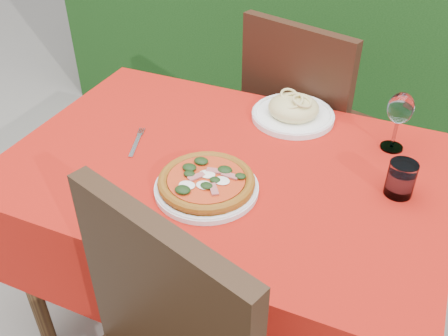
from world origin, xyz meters
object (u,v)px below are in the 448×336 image
at_px(pasta_plate, 293,111).
at_px(water_glass, 401,180).
at_px(chair_far, 305,121).
at_px(wine_glass, 400,111).
at_px(pizza_plate, 206,183).
at_px(fork, 135,145).

distance_m(pasta_plate, water_glass, 0.46).
bearing_deg(chair_far, pasta_plate, 110.84).
distance_m(pasta_plate, wine_glass, 0.35).
bearing_deg(pizza_plate, wine_glass, 43.89).
xyz_separation_m(water_glass, fork, (-0.77, -0.09, -0.04)).
height_order(chair_far, wine_glass, chair_far).
bearing_deg(fork, pizza_plate, -39.05).
xyz_separation_m(water_glass, wine_glass, (-0.05, 0.22, 0.09)).
bearing_deg(fork, chair_far, 41.81).
xyz_separation_m(chair_far, fork, (-0.37, -0.65, 0.18)).
distance_m(chair_far, water_glass, 0.72).
bearing_deg(chair_far, water_glass, 141.66).
bearing_deg(pizza_plate, chair_far, 84.29).
bearing_deg(water_glass, pasta_plate, 144.70).
distance_m(pizza_plate, pasta_plate, 0.47).
distance_m(chair_far, fork, 0.77).
bearing_deg(water_glass, chair_far, 125.41).
bearing_deg(fork, water_glass, -12.23).
relative_size(chair_far, pasta_plate, 3.64).
bearing_deg(pasta_plate, pizza_plate, -102.18).
bearing_deg(pasta_plate, wine_glass, -8.60).
bearing_deg(pasta_plate, water_glass, -35.30).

